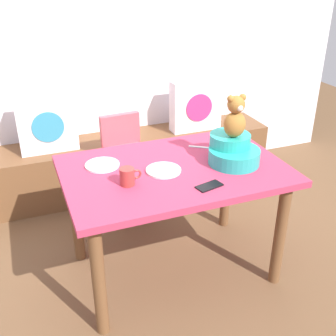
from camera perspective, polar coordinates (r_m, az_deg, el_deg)
name	(u,v)px	position (r m, az deg, el deg)	size (l,w,h in m)	color
ground_plane	(174,268)	(2.80, 0.76, -13.59)	(8.00, 8.00, 0.00)	brown
back_wall	(108,30)	(3.55, -8.31, 18.24)	(4.40, 0.10, 2.60)	silver
window_bench	(123,163)	(3.61, -6.18, 0.66)	(2.60, 0.44, 0.46)	brown
pillow_floral_left	(47,124)	(3.33, -16.32, 5.82)	(0.44, 0.15, 0.44)	silver
pillow_floral_right	(196,105)	(3.64, 3.82, 8.60)	(0.44, 0.15, 0.44)	silver
dining_table	(174,184)	(2.44, 0.85, -2.23)	(1.27, 0.85, 0.74)	#B73351
highchair	(127,154)	(3.09, -5.67, 1.94)	(0.34, 0.47, 0.79)	#D84C59
infant_seat_teal	(233,151)	(2.45, 8.88, 2.37)	(0.30, 0.33, 0.16)	teal
teddy_bear	(235,117)	(2.38, 9.23, 6.89)	(0.13, 0.12, 0.25)	olive
ketchup_bottle	(237,127)	(2.77, 9.52, 5.54)	(0.07, 0.07, 0.18)	#4C8C33
coffee_mug	(128,176)	(2.20, -5.56, -1.16)	(0.12, 0.08, 0.09)	#9E332D
dinner_plate_near	(163,170)	(2.34, -0.63, -0.31)	(0.20, 0.20, 0.01)	white
dinner_plate_far	(102,165)	(2.43, -9.03, 0.42)	(0.20, 0.20, 0.01)	white
cell_phone	(209,186)	(2.20, 5.69, -2.48)	(0.07, 0.14, 0.01)	black
table_fork	(202,147)	(2.65, 4.69, 2.86)	(0.02, 0.17, 0.01)	silver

